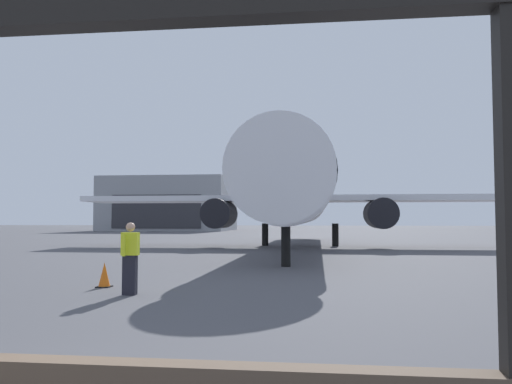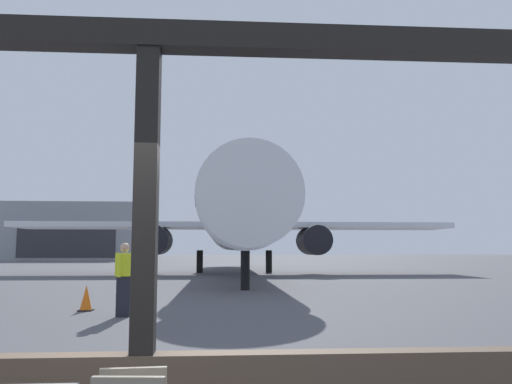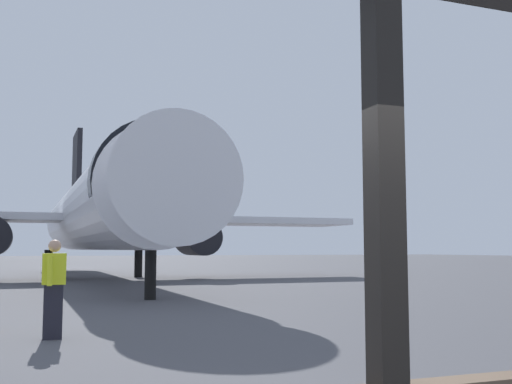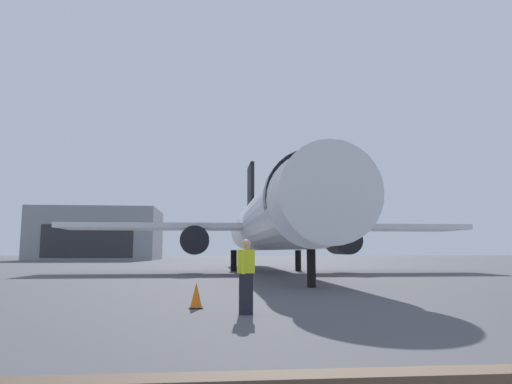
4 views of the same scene
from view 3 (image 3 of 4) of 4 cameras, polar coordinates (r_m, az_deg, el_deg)
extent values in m
plane|color=#4C4C51|center=(43.54, -18.07, -7.09)|extent=(220.00, 220.00, 0.00)
cube|color=black|center=(4.11, 11.80, -3.58)|extent=(0.20, 0.20, 3.37)
cylinder|color=silver|center=(34.48, -14.42, -1.94)|extent=(3.89, 31.44, 3.89)
cone|color=silver|center=(17.72, -8.19, 0.95)|extent=(3.70, 2.60, 3.70)
cylinder|color=black|center=(19.59, -9.40, 0.82)|extent=(3.97, 0.90, 3.97)
cube|color=silver|center=(35.92, -2.09, -2.71)|extent=(13.44, 4.20, 0.36)
cylinder|color=black|center=(33.80, -5.43, -4.23)|extent=(1.90, 3.20, 1.90)
cube|color=black|center=(48.99, -16.19, 2.26)|extent=(0.36, 4.40, 5.20)
cylinder|color=black|center=(19.79, -9.70, -7.54)|extent=(0.36, 0.36, 1.54)
cylinder|color=black|center=(35.01, -18.59, -6.33)|extent=(0.44, 0.44, 1.54)
cylinder|color=black|center=(35.54, -10.79, -6.49)|extent=(0.44, 0.44, 1.54)
cube|color=black|center=(11.62, -18.22, -10.45)|extent=(0.32, 0.20, 0.95)
cube|color=yellow|center=(11.57, -18.11, -6.75)|extent=(0.40, 0.22, 0.55)
sphere|color=tan|center=(11.56, -18.06, -4.74)|extent=(0.22, 0.22, 0.22)
cylinder|color=yellow|center=(11.34, -18.46, -6.90)|extent=(0.09, 0.09, 0.52)
cylinder|color=yellow|center=(11.80, -17.79, -6.85)|extent=(0.09, 0.09, 0.52)
camera|label=1|loc=(5.11, 74.14, 1.25)|focal=36.11mm
camera|label=2|loc=(3.06, 89.51, 0.11)|focal=36.15mm
camera|label=4|loc=(0.56, -50.43, -14.29)|focal=32.67mm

